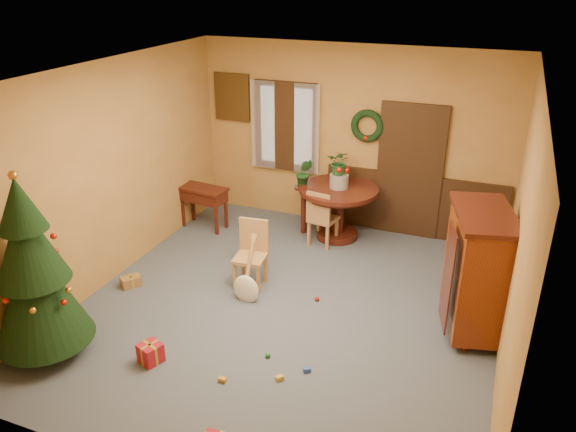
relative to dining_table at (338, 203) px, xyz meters
The scene contains 20 objects.
room_envelope 0.78m from the dining_table, 67.68° to the left, with size 5.50×5.50×5.50m.
dining_table is the anchor object (origin of this frame).
urn 0.36m from the dining_table, behind, with size 0.29×0.29×0.21m, color slate.
centerpiece_plant 0.66m from the dining_table, behind, with size 0.35×0.30×0.39m, color #1E4C23.
chair_near 1.89m from the dining_table, 110.07° to the right, with size 0.44×0.44×0.91m.
chair_far 0.41m from the dining_table, 112.48° to the right, with size 0.44×0.44×0.89m.
guitar 2.27m from the dining_table, 103.82° to the right, with size 0.35×0.16×0.82m, color #F2E9C9, non-canonical shape.
plant_stand 0.56m from the dining_table, behind, with size 0.30×0.30×0.79m.
stand_plant 0.70m from the dining_table, behind, with size 0.25×0.20×0.46m, color #19471E.
christmas_tree 4.50m from the dining_table, 118.47° to the right, with size 1.04×1.04×2.14m.
writing_desk 2.17m from the dining_table, 168.39° to the right, with size 0.82×0.47×0.69m.
sideboard 2.79m from the dining_table, 38.92° to the right, with size 0.89×1.28×1.50m.
gift_a 4.39m from the dining_table, 117.85° to the right, with size 0.35×0.30×0.16m.
gift_b 3.83m from the dining_table, 104.97° to the right, with size 0.28×0.28×0.22m.
gift_c 3.28m from the dining_table, 131.24° to the right, with size 0.29×0.31×0.14m.
toy_a 3.32m from the dining_table, 78.53° to the right, with size 0.08×0.05×0.05m, color #294DB1.
toy_b 3.20m from the dining_table, 86.90° to the right, with size 0.06×0.06×0.06m, color #227D2C.
toy_c 3.51m from the dining_table, 82.83° to the right, with size 0.08×0.05×0.05m, color gold.
toy_d 1.98m from the dining_table, 80.72° to the right, with size 0.06×0.06×0.06m, color #B31B0B.
toy_e 3.72m from the dining_table, 91.70° to the right, with size 0.08×0.05×0.05m, color gold.
Camera 1 is at (2.20, -5.53, 3.95)m, focal length 35.00 mm.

